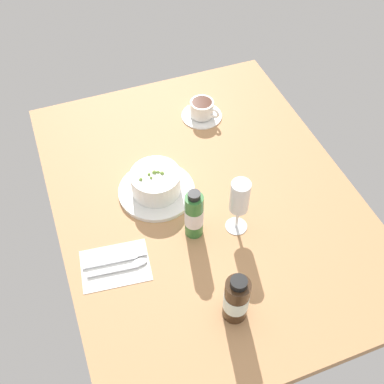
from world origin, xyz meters
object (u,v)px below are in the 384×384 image
sauce_bottle_green (194,215)px  coffee_cup (202,110)px  sauce_bottle_brown (236,299)px  porridge_bowl (156,184)px  cutlery_setting (117,265)px  wine_glass (240,199)px

sauce_bottle_green → coffee_cup: bearing=156.1°
sauce_bottle_brown → coffee_cup: bearing=164.9°
porridge_bowl → coffee_cup: 35.64cm
coffee_cup → sauce_bottle_green: sauce_bottle_green is taller
porridge_bowl → sauce_bottle_brown: 42.60cm
cutlery_setting → wine_glass: (-0.55, 33.45, 11.56)cm
porridge_bowl → wine_glass: bearing=40.9°
cutlery_setting → sauce_bottle_green: bearing=97.6°
porridge_bowl → wine_glass: size_ratio=1.24×
sauce_bottle_green → wine_glass: bearing=78.2°
wine_glass → porridge_bowl: bearing=-139.1°
coffee_cup → sauce_bottle_green: bearing=-23.9°
wine_glass → sauce_bottle_brown: bearing=-25.0°
porridge_bowl → sauce_bottle_brown: bearing=7.9°
porridge_bowl → cutlery_setting: (19.64, -16.89, -3.53)cm
cutlery_setting → coffee_cup: 61.56cm
wine_glass → sauce_bottle_brown: wine_glass is taller
cutlery_setting → sauce_bottle_brown: size_ratio=1.21×
cutlery_setting → sauce_bottle_brown: (22.43, 22.72, 6.78)cm
sauce_bottle_brown → porridge_bowl: bearing=-172.1°
cutlery_setting → sauce_bottle_green: (-2.93, 22.06, 7.18)cm
porridge_bowl → sauce_bottle_brown: sauce_bottle_brown is taller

